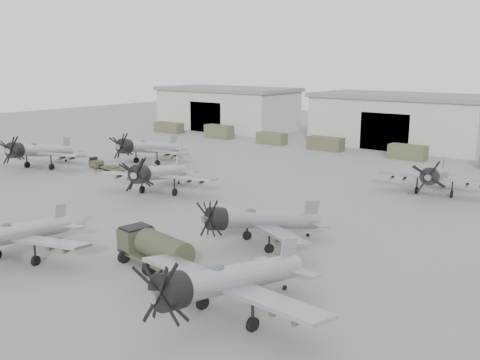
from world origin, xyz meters
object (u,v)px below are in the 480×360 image
object	(u,v)px
aircraft_near_2	(225,281)
ground_crew	(95,167)
aircraft_far_0	(145,147)
aircraft_far_1	(435,176)
tug_trailer	(103,166)
aircraft_mid_2	(257,220)
fuel_tanker	(156,248)
aircraft_mid_0	(37,151)
aircraft_near_1	(12,235)
aircraft_mid_1	(157,173)

from	to	relation	value
aircraft_near_2	ground_crew	distance (m)	43.54
aircraft_far_0	ground_crew	bearing A→B (deg)	-99.22
aircraft_far_1	tug_trailer	distance (m)	41.15
aircraft_mid_2	fuel_tanker	world-z (taller)	aircraft_mid_2
aircraft_near_2	aircraft_mid_0	world-z (taller)	aircraft_mid_0
aircraft_near_1	aircraft_near_2	bearing A→B (deg)	-9.61
aircraft_far_0	fuel_tanker	bearing A→B (deg)	-45.83
aircraft_near_2	fuel_tanker	world-z (taller)	aircraft_near_2
aircraft_near_2	aircraft_far_1	distance (m)	35.21
aircraft_mid_0	ground_crew	distance (m)	8.90
aircraft_mid_1	aircraft_far_1	world-z (taller)	aircraft_mid_1
aircraft_mid_0	aircraft_mid_2	xyz separation A→B (m)	(40.85, -6.59, -0.34)
aircraft_mid_1	aircraft_far_0	distance (m)	17.73
aircraft_near_1	ground_crew	bearing A→B (deg)	114.70
aircraft_mid_1	aircraft_far_0	xyz separation A→B (m)	(-13.98, 10.92, 0.05)
fuel_tanker	ground_crew	distance (m)	34.66
aircraft_near_2	aircraft_far_0	bearing A→B (deg)	147.39
aircraft_far_1	aircraft_mid_0	bearing A→B (deg)	-168.71
tug_trailer	ground_crew	xyz separation A→B (m)	(1.13, -2.00, 0.25)
aircraft_far_1	fuel_tanker	world-z (taller)	aircraft_far_1
tug_trailer	aircraft_far_0	bearing A→B (deg)	79.28
fuel_tanker	tug_trailer	xyz separation A→B (m)	(-31.06, 19.47, -0.96)
aircraft_near_1	aircraft_far_0	bearing A→B (deg)	105.63
aircraft_mid_1	aircraft_mid_2	world-z (taller)	aircraft_mid_1
aircraft_mid_0	aircraft_far_0	xyz separation A→B (m)	(8.82, 10.96, -0.04)
aircraft_mid_2	tug_trailer	xyz separation A→B (m)	(-33.75, 11.57, -1.53)
tug_trailer	ground_crew	world-z (taller)	ground_crew
aircraft_mid_0	aircraft_far_1	xyz separation A→B (m)	(46.16, 17.83, -0.27)
ground_crew	aircraft_far_0	bearing A→B (deg)	-9.57
aircraft_mid_2	ground_crew	size ratio (longest dim) A/B	7.11
tug_trailer	aircraft_near_2	bearing A→B (deg)	-24.01
aircraft_mid_0	aircraft_far_0	world-z (taller)	aircraft_mid_0
tug_trailer	ground_crew	bearing A→B (deg)	-55.03
aircraft_mid_1	tug_trailer	size ratio (longest dim) A/B	1.76
aircraft_mid_1	aircraft_far_0	world-z (taller)	aircraft_far_0
aircraft_far_1	aircraft_near_2	bearing A→B (deg)	-98.98
aircraft_near_2	aircraft_mid_1	world-z (taller)	aircraft_mid_1
fuel_tanker	aircraft_near_2	bearing A→B (deg)	-10.07
aircraft_far_1	ground_crew	world-z (taller)	aircraft_far_1
aircraft_mid_2	ground_crew	bearing A→B (deg)	-172.62
aircraft_far_0	fuel_tanker	distance (m)	38.83
aircraft_mid_1	aircraft_mid_2	bearing A→B (deg)	-40.49
aircraft_near_1	aircraft_mid_2	xyz separation A→B (m)	(11.34, 13.37, -0.01)
aircraft_mid_0	fuel_tanker	xyz separation A→B (m)	(38.15, -14.48, -0.91)
aircraft_far_0	fuel_tanker	xyz separation A→B (m)	(29.33, -25.44, -0.87)
aircraft_near_2	aircraft_mid_1	size ratio (longest dim) A/B	1.00
aircraft_far_0	tug_trailer	distance (m)	6.48
aircraft_near_2	aircraft_mid_2	size ratio (longest dim) A/B	1.14
aircraft_mid_2	ground_crew	xyz separation A→B (m)	(-32.62, 9.57, -1.29)
aircraft_mid_1	aircraft_far_0	bearing A→B (deg)	121.69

